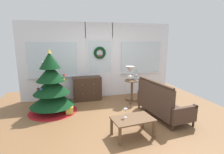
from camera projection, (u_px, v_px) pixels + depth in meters
name	position (u px, v px, depth m)	size (l,w,h in m)	color
ground_plane	(116.00, 121.00, 4.35)	(6.76, 6.76, 0.00)	brown
back_wall_with_door	(99.00, 60.00, 6.07)	(5.20, 0.19, 2.55)	white
christmas_tree	(52.00, 89.00, 4.80)	(1.32, 1.32, 1.74)	#4C331E
dresser_cabinet	(87.00, 88.00, 5.85)	(0.91, 0.46, 0.78)	#3D281C
settee_sofa	(160.00, 103.00, 4.53)	(0.88, 1.64, 0.96)	#3D281C
side_table	(132.00, 87.00, 5.60)	(0.50, 0.48, 0.72)	brown
table_lamp	(130.00, 71.00, 5.53)	(0.28, 0.28, 0.44)	silver
flower_vase	(136.00, 77.00, 5.50)	(0.11, 0.10, 0.35)	#99ADBC
coffee_table	(133.00, 121.00, 3.60)	(0.89, 0.61, 0.39)	brown
wine_glass	(126.00, 111.00, 3.61)	(0.08, 0.08, 0.20)	silver
gift_box	(69.00, 110.00, 4.77)	(0.20, 0.18, 0.20)	#D8C64C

